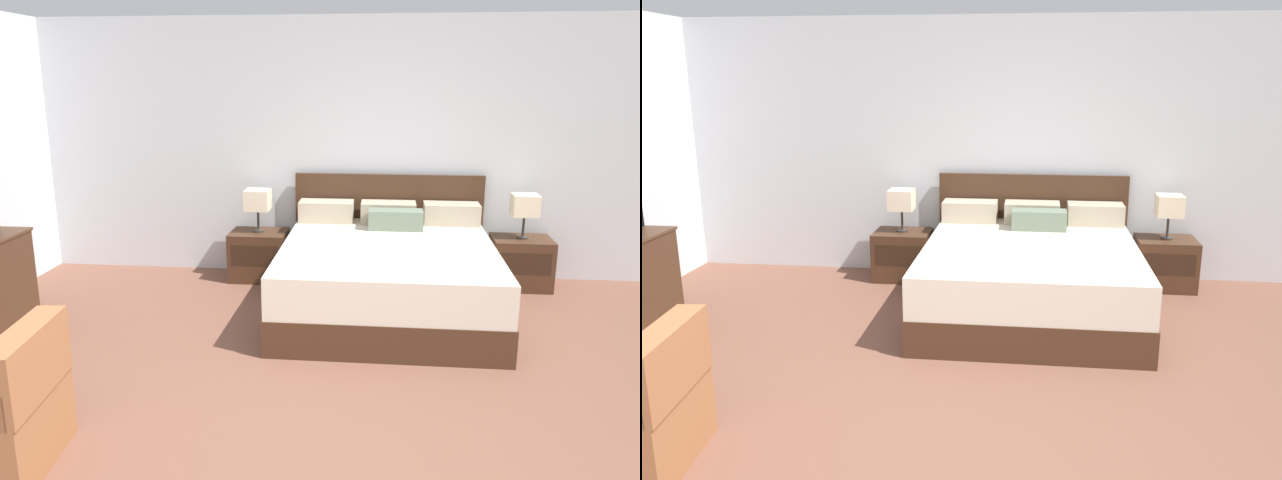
{
  "view_description": "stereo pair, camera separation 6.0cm",
  "coord_description": "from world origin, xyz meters",
  "views": [
    {
      "loc": [
        0.42,
        -2.68,
        1.95
      ],
      "look_at": [
        -0.07,
        1.93,
        0.75
      ],
      "focal_mm": 35.0,
      "sensor_mm": 36.0,
      "label": 1
    },
    {
      "loc": [
        0.48,
        -2.68,
        1.95
      ],
      "look_at": [
        -0.07,
        1.93,
        0.75
      ],
      "focal_mm": 35.0,
      "sensor_mm": 36.0,
      "label": 2
    }
  ],
  "objects": [
    {
      "name": "wall_back",
      "position": [
        0.0,
        3.55,
        1.27
      ],
      "size": [
        7.34,
        0.06,
        2.55
      ],
      "primitive_type": "cube",
      "color": "silver",
      "rests_on": "ground"
    },
    {
      "name": "bed",
      "position": [
        0.46,
        2.48,
        0.33
      ],
      "size": [
        1.86,
        2.1,
        1.04
      ],
      "color": "#422819",
      "rests_on": "ground"
    },
    {
      "name": "nightstand_left",
      "position": [
        -0.82,
        3.23,
        0.24
      ],
      "size": [
        0.55,
        0.44,
        0.48
      ],
      "color": "#422819",
      "rests_on": "ground"
    },
    {
      "name": "nightstand_right",
      "position": [
        1.74,
        3.23,
        0.24
      ],
      "size": [
        0.55,
        0.44,
        0.48
      ],
      "color": "#422819",
      "rests_on": "ground"
    },
    {
      "name": "table_lamp_left",
      "position": [
        -0.82,
        3.24,
        0.8
      ],
      "size": [
        0.24,
        0.24,
        0.42
      ],
      "color": "#332D28",
      "rests_on": "nightstand_left"
    },
    {
      "name": "table_lamp_right",
      "position": [
        1.74,
        3.24,
        0.8
      ],
      "size": [
        0.24,
        0.24,
        0.42
      ],
      "color": "#332D28",
      "rests_on": "nightstand_right"
    }
  ]
}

